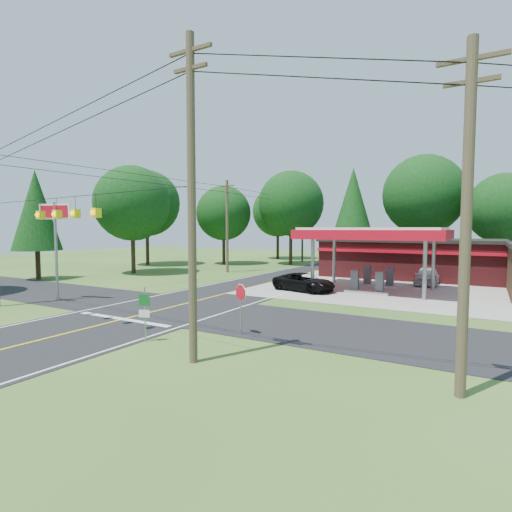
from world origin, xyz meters
The scene contains 17 objects.
ground centered at (0.00, 0.00, 0.00)m, with size 120.00×120.00×0.00m, color #2F5A1F.
main_highway centered at (0.00, 0.00, 0.01)m, with size 8.00×120.00×0.02m, color black.
cross_road centered at (0.00, 0.00, 0.01)m, with size 70.00×7.00×0.02m, color black.
lane_center_yellow centered at (0.00, 0.00, 0.03)m, with size 0.15×110.00×0.00m, color yellow.
gas_canopy centered at (9.00, 13.00, 4.27)m, with size 10.60×7.40×4.88m.
convenience_store centered at (10.00, 22.98, 1.92)m, with size 16.40×7.55×3.80m.
utility_pole_near_right centered at (7.50, -7.00, 5.96)m, with size 1.80×0.30×11.50m.
utility_pole_far_left centered at (-8.00, 18.00, 5.20)m, with size 1.80×0.30×10.00m.
utility_pole_right_b centered at (16.00, -5.50, 5.20)m, with size 1.80×0.30×10.00m.
utility_pole_north centered at (-6.50, 35.00, 4.75)m, with size 0.30×0.30×9.50m.
overhead_beacons centered at (-1.00, -6.00, 6.21)m, with size 17.04×2.04×1.03m.
treeline_backdrop centered at (0.82, 24.01, 7.49)m, with size 70.27×51.59×13.30m.
suv_car centered at (4.50, 10.00, 0.69)m, with size 4.94×4.94×1.37m, color black.
sedan_car centered at (12.22, 18.41, 0.75)m, with size 4.43×4.43×1.51m, color silver.
big_stop_sign centered at (-8.00, -2.01, 4.81)m, with size 2.37×0.66×6.52m.
octagonal_stop_sign centered at (7.00, -3.01, 1.74)m, with size 0.75×0.38×2.34m.
route_sign_post centered at (4.10, -6.02, 1.40)m, with size 0.46×0.20×2.34m.
Camera 1 is at (16.51, -18.06, 4.82)m, focal length 28.00 mm.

